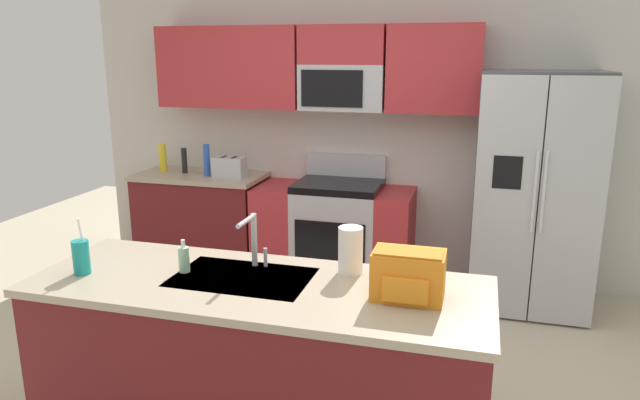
# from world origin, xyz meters

# --- Properties ---
(ground_plane) EXTENTS (9.00, 9.00, 0.00)m
(ground_plane) POSITION_xyz_m (0.00, 0.00, 0.00)
(ground_plane) COLOR beige
(ground_plane) RESTS_ON ground
(kitchen_wall_unit) EXTENTS (5.20, 0.43, 2.60)m
(kitchen_wall_unit) POSITION_xyz_m (-0.14, 2.08, 1.47)
(kitchen_wall_unit) COLOR beige
(kitchen_wall_unit) RESTS_ON ground
(back_counter) EXTENTS (1.16, 0.63, 0.90)m
(back_counter) POSITION_xyz_m (-1.48, 1.80, 0.45)
(back_counter) COLOR maroon
(back_counter) RESTS_ON ground
(range_oven) EXTENTS (1.36, 0.61, 1.10)m
(range_oven) POSITION_xyz_m (-0.21, 1.80, 0.44)
(range_oven) COLOR #B7BABF
(range_oven) RESTS_ON ground
(refrigerator) EXTENTS (0.90, 0.76, 1.85)m
(refrigerator) POSITION_xyz_m (1.40, 1.73, 0.93)
(refrigerator) COLOR #4C4F54
(refrigerator) RESTS_ON ground
(island_counter) EXTENTS (2.24, 0.80, 0.90)m
(island_counter) POSITION_xyz_m (-0.02, -0.47, 0.45)
(island_counter) COLOR maroon
(island_counter) RESTS_ON ground
(toaster) EXTENTS (0.28, 0.16, 0.18)m
(toaster) POSITION_xyz_m (-1.16, 1.75, 0.99)
(toaster) COLOR #B7BABF
(toaster) RESTS_ON back_counter
(pepper_mill) EXTENTS (0.05, 0.05, 0.23)m
(pepper_mill) POSITION_xyz_m (-1.64, 1.80, 1.02)
(pepper_mill) COLOR black
(pepper_mill) RESTS_ON back_counter
(bottle_yellow) EXTENTS (0.07, 0.07, 0.26)m
(bottle_yellow) POSITION_xyz_m (-1.86, 1.81, 1.03)
(bottle_yellow) COLOR yellow
(bottle_yellow) RESTS_ON back_counter
(bottle_blue) EXTENTS (0.06, 0.06, 0.28)m
(bottle_blue) POSITION_xyz_m (-1.38, 1.74, 1.04)
(bottle_blue) COLOR blue
(bottle_blue) RESTS_ON back_counter
(sink_faucet) EXTENTS (0.09, 0.21, 0.28)m
(sink_faucet) POSITION_xyz_m (-0.12, -0.28, 1.07)
(sink_faucet) COLOR #B7BABF
(sink_faucet) RESTS_ON island_counter
(drink_cup_teal) EXTENTS (0.08, 0.08, 0.29)m
(drink_cup_teal) POSITION_xyz_m (-0.91, -0.60, 0.99)
(drink_cup_teal) COLOR teal
(drink_cup_teal) RESTS_ON island_counter
(soap_dispenser) EXTENTS (0.06, 0.06, 0.17)m
(soap_dispenser) POSITION_xyz_m (-0.43, -0.44, 0.97)
(soap_dispenser) COLOR #A5D8B2
(soap_dispenser) RESTS_ON island_counter
(paper_towel_roll) EXTENTS (0.12, 0.12, 0.24)m
(paper_towel_roll) POSITION_xyz_m (0.38, -0.22, 1.02)
(paper_towel_roll) COLOR white
(paper_towel_roll) RESTS_ON island_counter
(backpack) EXTENTS (0.32, 0.22, 0.23)m
(backpack) POSITION_xyz_m (0.70, -0.46, 1.02)
(backpack) COLOR orange
(backpack) RESTS_ON island_counter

